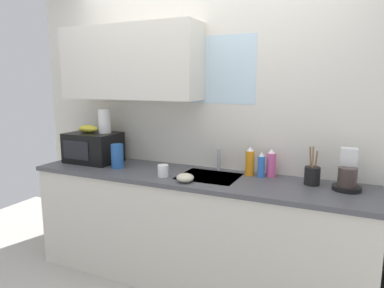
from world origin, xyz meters
The scene contains 14 objects.
kitchen_wall_assembly centered at (-0.15, 0.30, 1.37)m, with size 3.48×0.42×2.50m.
counter_unit centered at (0.00, 0.00, 0.46)m, with size 2.71×0.63×0.90m.
sink_faucet centered at (0.14, 0.24, 0.99)m, with size 0.03×0.03×0.18m, color #B2B5BA.
microwave centered at (-1.02, 0.05, 1.04)m, with size 0.46×0.35×0.27m.
banana_bunch centered at (-1.07, 0.05, 1.20)m, with size 0.20×0.11×0.07m, color gold.
paper_towel_roll centered at (-0.92, 0.10, 1.28)m, with size 0.11×0.11×0.22m, color white.
coffee_maker centered at (1.12, 0.11, 1.00)m, with size 0.19×0.21×0.28m.
dish_soap_bottle_orange centered at (0.42, 0.19, 1.01)m, with size 0.07×0.07×0.23m.
dish_soap_bottle_blue centered at (0.51, 0.17, 0.99)m, with size 0.06×0.06×0.20m.
dish_soap_bottle_pink centered at (0.58, 0.22, 1.00)m, with size 0.07×0.07×0.22m.
cereal_canister centered at (-0.68, -0.05, 1.00)m, with size 0.10×0.10×0.21m, color #2659A5.
mug_white centered at (-0.18, -0.14, 0.95)m, with size 0.08×0.08×0.10m, color white.
utensil_crock centered at (0.89, 0.12, 0.97)m, with size 0.11×0.11×0.28m.
small_bowl centered at (0.04, -0.20, 0.93)m, with size 0.13×0.13×0.07m, color beige.
Camera 1 is at (1.12, -2.43, 1.62)m, focal length 32.56 mm.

